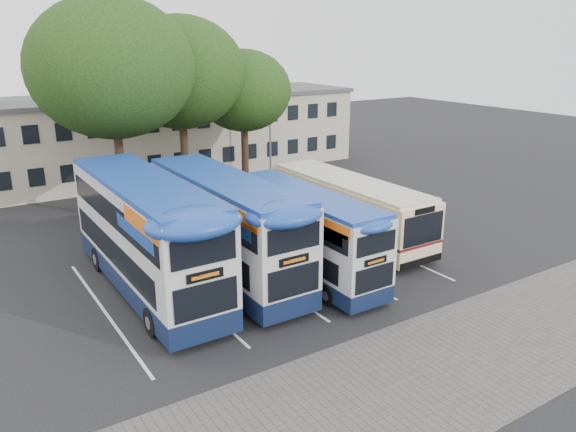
{
  "coord_description": "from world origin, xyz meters",
  "views": [
    {
      "loc": [
        -15.51,
        -15.76,
        10.41
      ],
      "look_at": [
        -2.1,
        5.0,
        2.51
      ],
      "focal_mm": 35.0,
      "sensor_mm": 36.0,
      "label": 1
    }
  ],
  "objects_px": {
    "bus_dd_mid": "(225,223)",
    "bus_dd_right": "(305,230)",
    "tree_right": "(244,91)",
    "tree_mid": "(180,73)",
    "bus_single": "(347,205)",
    "lamp_post": "(270,113)",
    "bus_dd_left": "(145,231)",
    "tree_left": "(111,68)"
  },
  "relations": [
    {
      "from": "tree_left",
      "to": "bus_single",
      "type": "relative_size",
      "value": 1.16
    },
    {
      "from": "bus_dd_mid",
      "to": "bus_single",
      "type": "height_order",
      "value": "bus_dd_mid"
    },
    {
      "from": "tree_mid",
      "to": "bus_dd_right",
      "type": "xyz_separation_m",
      "value": [
        -0.43,
        -14.57,
        -6.12
      ]
    },
    {
      "from": "lamp_post",
      "to": "tree_mid",
      "type": "relative_size",
      "value": 0.77
    },
    {
      "from": "tree_left",
      "to": "tree_right",
      "type": "distance_m",
      "value": 9.84
    },
    {
      "from": "tree_left",
      "to": "bus_dd_left",
      "type": "height_order",
      "value": "tree_left"
    },
    {
      "from": "lamp_post",
      "to": "bus_dd_right",
      "type": "distance_m",
      "value": 18.25
    },
    {
      "from": "bus_single",
      "to": "tree_left",
      "type": "bearing_deg",
      "value": 134.02
    },
    {
      "from": "tree_left",
      "to": "bus_dd_right",
      "type": "xyz_separation_m",
      "value": [
        4.47,
        -12.37,
        -6.64
      ]
    },
    {
      "from": "bus_dd_mid",
      "to": "bus_single",
      "type": "relative_size",
      "value": 1.01
    },
    {
      "from": "tree_right",
      "to": "bus_dd_mid",
      "type": "height_order",
      "value": "tree_right"
    },
    {
      "from": "tree_mid",
      "to": "tree_right",
      "type": "relative_size",
      "value": 1.22
    },
    {
      "from": "bus_dd_right",
      "to": "bus_single",
      "type": "bearing_deg",
      "value": 31.65
    },
    {
      "from": "tree_left",
      "to": "tree_mid",
      "type": "relative_size",
      "value": 1.08
    },
    {
      "from": "lamp_post",
      "to": "bus_dd_mid",
      "type": "bearing_deg",
      "value": -127.6
    },
    {
      "from": "tree_mid",
      "to": "bus_single",
      "type": "relative_size",
      "value": 1.08
    },
    {
      "from": "bus_dd_mid",
      "to": "bus_dd_right",
      "type": "distance_m",
      "value": 3.61
    },
    {
      "from": "bus_dd_mid",
      "to": "bus_dd_right",
      "type": "xyz_separation_m",
      "value": [
        3.12,
        -1.78,
        -0.39
      ]
    },
    {
      "from": "tree_right",
      "to": "bus_single",
      "type": "bearing_deg",
      "value": -91.19
    },
    {
      "from": "tree_mid",
      "to": "bus_single",
      "type": "bearing_deg",
      "value": -69.94
    },
    {
      "from": "lamp_post",
      "to": "tree_left",
      "type": "distance_m",
      "value": 13.51
    },
    {
      "from": "bus_dd_left",
      "to": "bus_dd_mid",
      "type": "bearing_deg",
      "value": -8.04
    },
    {
      "from": "tree_right",
      "to": "bus_dd_mid",
      "type": "bearing_deg",
      "value": -122.11
    },
    {
      "from": "bus_dd_mid",
      "to": "tree_right",
      "type": "bearing_deg",
      "value": 57.89
    },
    {
      "from": "bus_dd_left",
      "to": "bus_single",
      "type": "xyz_separation_m",
      "value": [
        11.25,
        0.63,
        -0.84
      ]
    },
    {
      "from": "lamp_post",
      "to": "bus_dd_right",
      "type": "height_order",
      "value": "lamp_post"
    },
    {
      "from": "bus_dd_right",
      "to": "tree_right",
      "type": "bearing_deg",
      "value": 71.34
    },
    {
      "from": "lamp_post",
      "to": "tree_left",
      "type": "xyz_separation_m",
      "value": [
        -12.42,
        -3.79,
        3.72
      ]
    },
    {
      "from": "lamp_post",
      "to": "bus_dd_right",
      "type": "relative_size",
      "value": 0.96
    },
    {
      "from": "lamp_post",
      "to": "bus_dd_left",
      "type": "relative_size",
      "value": 0.77
    },
    {
      "from": "tree_mid",
      "to": "bus_dd_mid",
      "type": "distance_m",
      "value": 14.46
    },
    {
      "from": "tree_left",
      "to": "tree_right",
      "type": "bearing_deg",
      "value": 13.43
    },
    {
      "from": "bus_dd_left",
      "to": "bus_dd_mid",
      "type": "relative_size",
      "value": 1.06
    },
    {
      "from": "tree_mid",
      "to": "tree_right",
      "type": "height_order",
      "value": "tree_mid"
    },
    {
      "from": "bus_single",
      "to": "tree_right",
      "type": "bearing_deg",
      "value": 88.81
    },
    {
      "from": "bus_dd_left",
      "to": "bus_dd_right",
      "type": "xyz_separation_m",
      "value": [
        6.56,
        -2.26,
        -0.54
      ]
    },
    {
      "from": "tree_left",
      "to": "bus_dd_mid",
      "type": "distance_m",
      "value": 12.37
    },
    {
      "from": "lamp_post",
      "to": "bus_dd_mid",
      "type": "distance_m",
      "value": 18.33
    },
    {
      "from": "lamp_post",
      "to": "tree_right",
      "type": "xyz_separation_m",
      "value": [
        -3.02,
        -1.54,
        1.84
      ]
    },
    {
      "from": "tree_left",
      "to": "tree_right",
      "type": "xyz_separation_m",
      "value": [
        9.4,
        2.25,
        -1.87
      ]
    },
    {
      "from": "lamp_post",
      "to": "tree_mid",
      "type": "height_order",
      "value": "tree_mid"
    },
    {
      "from": "bus_single",
      "to": "bus_dd_right",
      "type": "bearing_deg",
      "value": -148.35
    }
  ]
}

